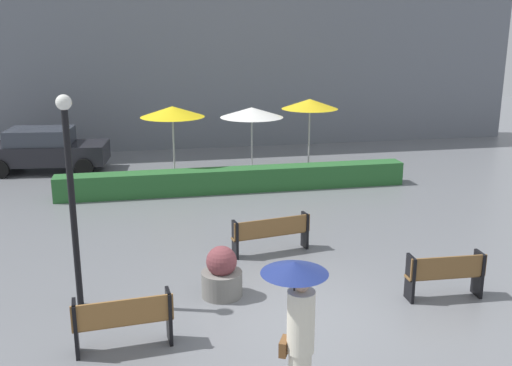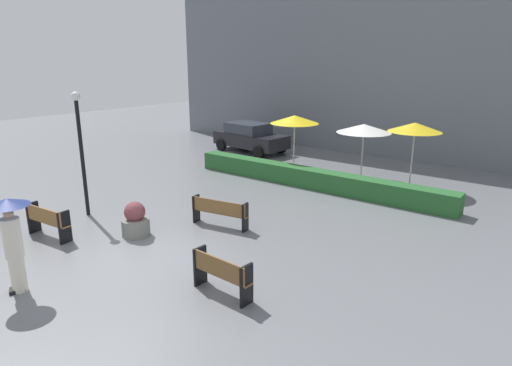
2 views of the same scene
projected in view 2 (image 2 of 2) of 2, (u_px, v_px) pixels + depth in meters
name	position (u px, v px, depth m)	size (l,w,h in m)	color
ground_plane	(138.00, 260.00, 11.31)	(60.00, 60.00, 0.00)	slate
bench_mid_center	(219.00, 211.00, 13.43)	(1.89, 0.63, 0.86)	brown
bench_near_right	(221.00, 273.00, 9.54)	(1.53, 0.43, 0.91)	brown
bench_near_left	(47.00, 220.00, 12.59)	(1.63, 0.51, 0.92)	olive
pedestrian_with_umbrella	(12.00, 234.00, 9.50)	(0.91, 0.91, 2.12)	silver
planter_pot	(135.00, 221.00, 12.78)	(0.80, 0.80, 1.02)	slate
lamp_post	(80.00, 142.00, 13.93)	(0.28, 0.28, 3.98)	black
patio_umbrella_yellow	(295.00, 120.00, 19.18)	(2.11, 2.11, 2.58)	silver
patio_umbrella_white	(364.00, 128.00, 18.26)	(2.23, 2.23, 2.35)	silver
patio_umbrella_yellow_far	(415.00, 127.00, 16.90)	(2.02, 2.02, 2.60)	silver
hedge_strip	(312.00, 178.00, 17.53)	(11.12, 0.70, 0.74)	#28602D
building_facade	(393.00, 46.00, 21.97)	(28.00, 1.20, 11.08)	slate
parked_car	(250.00, 137.00, 24.10)	(4.36, 2.33, 1.57)	black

